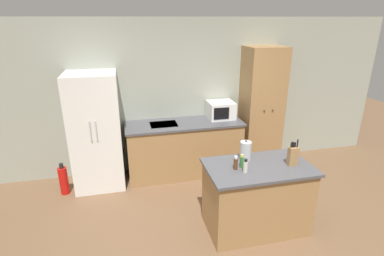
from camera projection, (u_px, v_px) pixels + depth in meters
name	position (u px, v px, depth m)	size (l,w,h in m)	color
ground_plane	(240.00, 248.00, 3.57)	(14.00, 14.00, 0.00)	brown
wall_back	(194.00, 96.00, 5.24)	(7.20, 0.06, 2.60)	#9EA393
refrigerator	(96.00, 132.00, 4.67)	(0.76, 0.73, 1.83)	white
back_counter	(184.00, 148.00, 5.16)	(1.96, 0.68, 0.94)	#9E7547
pantry_cabinet	(261.00, 108.00, 5.30)	(0.66, 0.56, 2.14)	#9E7547
kitchen_island	(256.00, 197.00, 3.80)	(1.30, 0.77, 0.89)	#9E7547
microwave	(221.00, 110.00, 5.18)	(0.44, 0.41, 0.29)	white
knife_block	(293.00, 156.00, 3.63)	(0.12, 0.08, 0.33)	#9E7547
spice_bottle_tall_dark	(242.00, 161.00, 3.59)	(0.04, 0.04, 0.17)	#337033
spice_bottle_short_red	(246.00, 166.00, 3.47)	(0.05, 0.05, 0.17)	beige
spice_bottle_amber_oil	(236.00, 163.00, 3.54)	(0.05, 0.05, 0.17)	#563319
kettle	(245.00, 151.00, 3.78)	(0.14, 0.14, 0.26)	#B2B5B7
fire_extinguisher	(64.00, 180.00, 4.61)	(0.13, 0.13, 0.52)	red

